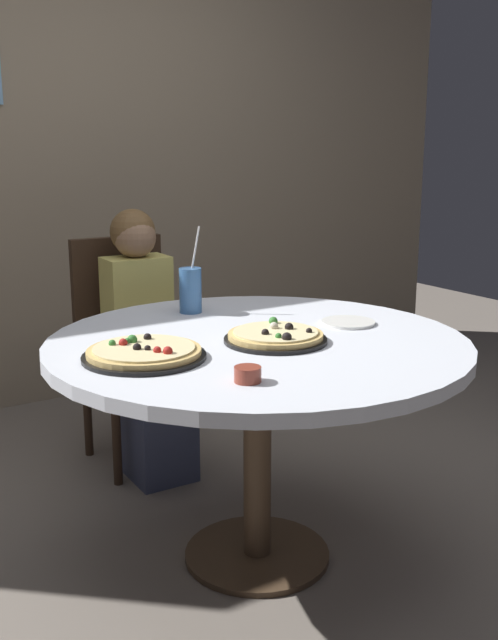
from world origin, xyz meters
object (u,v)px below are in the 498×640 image
at_px(dining_table, 258,366).
at_px(pizza_veggie, 276,336).
at_px(diner_child, 146,358).
at_px(soda_cup, 192,290).
at_px(sauce_bowl, 248,374).
at_px(pizza_cheese, 144,353).
at_px(chair_wooden, 128,337).
at_px(plate_small, 348,322).

distance_m(dining_table, pizza_veggie, 0.12).
distance_m(dining_table, diner_child, 0.85).
distance_m(soda_cup, sauce_bowl, 0.82).
xyz_separation_m(pizza_veggie, pizza_cheese, (-0.42, 0.05, -0.00)).
height_order(pizza_veggie, sauce_bowl, pizza_veggie).
bearing_deg(pizza_cheese, chair_wooden, 69.01).
distance_m(pizza_veggie, soda_cup, 0.50).
distance_m(dining_table, pizza_cheese, 0.40).
distance_m(pizza_cheese, soda_cup, 0.60).
bearing_deg(plate_small, sauce_bowl, -150.87).
relative_size(pizza_veggie, plate_small, 1.76).
bearing_deg(plate_small, pizza_cheese, -179.25).
height_order(pizza_cheese, sauce_bowl, pizza_cheese).
bearing_deg(pizza_veggie, pizza_cheese, 173.12).
distance_m(chair_wooden, plate_small, 1.09).
height_order(soda_cup, sauce_bowl, soda_cup).
distance_m(dining_table, plate_small, 0.37).
bearing_deg(plate_small, diner_child, 113.80).
relative_size(chair_wooden, pizza_veggie, 3.00).
xyz_separation_m(chair_wooden, sauce_bowl, (-0.26, -1.35, 0.24)).
distance_m(diner_child, pizza_cheese, 0.96).
relative_size(chair_wooden, soda_cup, 3.10).
xyz_separation_m(diner_child, sauce_bowl, (-0.25, -1.17, 0.29)).
bearing_deg(soda_cup, dining_table, -90.64).
bearing_deg(diner_child, sauce_bowl, -102.20).
bearing_deg(sauce_bowl, dining_table, 53.33).
bearing_deg(diner_child, dining_table, -89.88).
relative_size(diner_child, pizza_veggie, 3.42).
xyz_separation_m(sauce_bowl, plate_small, (0.62, 0.34, -0.02)).
relative_size(pizza_cheese, soda_cup, 1.14).
height_order(pizza_cheese, soda_cup, soda_cup).
distance_m(pizza_veggie, plate_small, 0.34).
bearing_deg(sauce_bowl, chair_wooden, 79.25).
bearing_deg(pizza_cheese, sauce_bowl, -68.18).
xyz_separation_m(dining_table, pizza_veggie, (0.03, -0.06, 0.10)).
height_order(dining_table, sauce_bowl, sauce_bowl).
bearing_deg(chair_wooden, pizza_veggie, -88.64).
height_order(pizza_veggie, pizza_cheese, same).
bearing_deg(sauce_bowl, soda_cup, 71.56).
distance_m(pizza_veggie, sauce_bowl, 0.40).
bearing_deg(dining_table, pizza_cheese, -178.82).
height_order(dining_table, pizza_cheese, pizza_cheese).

